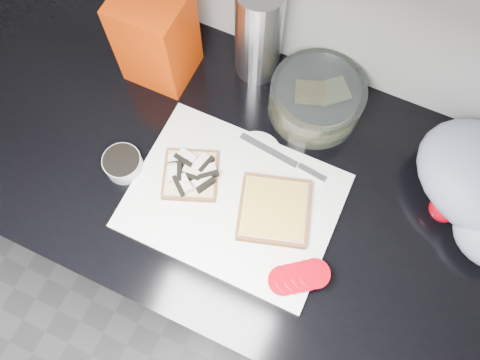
% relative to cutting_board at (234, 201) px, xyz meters
% --- Properties ---
extents(base_cabinet, '(3.50, 0.60, 0.86)m').
position_rel_cutting_board_xyz_m(base_cabinet, '(0.13, 0.07, -0.48)').
color(base_cabinet, black).
rests_on(base_cabinet, ground).
extents(countertop, '(3.50, 0.64, 0.04)m').
position_rel_cutting_board_xyz_m(countertop, '(0.13, 0.07, -0.03)').
color(countertop, black).
rests_on(countertop, base_cabinet).
extents(cutting_board, '(0.40, 0.30, 0.01)m').
position_rel_cutting_board_xyz_m(cutting_board, '(0.00, 0.00, 0.00)').
color(cutting_board, white).
rests_on(cutting_board, countertop).
extents(bread_left, '(0.14, 0.14, 0.03)m').
position_rel_cutting_board_xyz_m(bread_left, '(-0.10, 0.01, 0.02)').
color(bread_left, beige).
rests_on(bread_left, cutting_board).
extents(bread_right, '(0.17, 0.17, 0.02)m').
position_rel_cutting_board_xyz_m(bread_right, '(0.08, 0.01, 0.02)').
color(bread_right, beige).
rests_on(bread_right, cutting_board).
extents(tomato_slices, '(0.12, 0.10, 0.02)m').
position_rel_cutting_board_xyz_m(tomato_slices, '(0.17, -0.09, 0.02)').
color(tomato_slices, '#B00411').
rests_on(tomato_slices, cutting_board).
extents(knife, '(0.20, 0.04, 0.01)m').
position_rel_cutting_board_xyz_m(knife, '(0.08, 0.12, 0.01)').
color(knife, '#BAB9BE').
rests_on(knife, cutting_board).
extents(seed_tub, '(0.08, 0.08, 0.04)m').
position_rel_cutting_board_xyz_m(seed_tub, '(-0.23, -0.03, 0.02)').
color(seed_tub, '#A5AAAA').
rests_on(seed_tub, countertop).
extents(tub_lid, '(0.12, 0.12, 0.01)m').
position_rel_cutting_board_xyz_m(tub_lid, '(-0.00, 0.11, -0.00)').
color(tub_lid, silver).
rests_on(tub_lid, countertop).
extents(glass_bowl, '(0.20, 0.20, 0.08)m').
position_rel_cutting_board_xyz_m(glass_bowl, '(0.07, 0.26, 0.03)').
color(glass_bowl, silver).
rests_on(glass_bowl, countertop).
extents(bread_bag, '(0.13, 0.12, 0.21)m').
position_rel_cutting_board_xyz_m(bread_bag, '(-0.28, 0.22, 0.10)').
color(bread_bag, '#D73E03').
rests_on(bread_bag, countertop).
extents(steel_canister, '(0.10, 0.10, 0.23)m').
position_rel_cutting_board_xyz_m(steel_canister, '(-0.09, 0.31, 0.11)').
color(steel_canister, '#AFAFB4').
rests_on(steel_canister, countertop).
extents(whole_tomatoes, '(0.06, 0.06, 0.06)m').
position_rel_cutting_board_xyz_m(whole_tomatoes, '(0.38, 0.15, 0.02)').
color(whole_tomatoes, '#B00411').
rests_on(whole_tomatoes, countertop).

